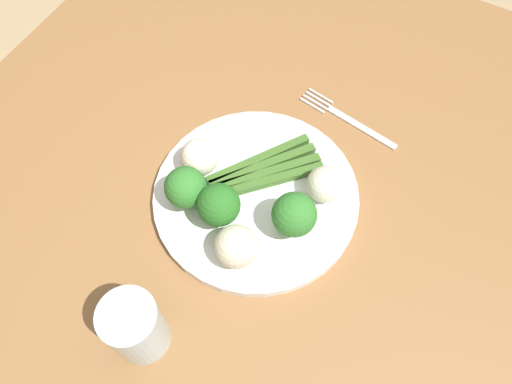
# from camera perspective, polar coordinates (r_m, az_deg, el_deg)

# --- Properties ---
(ground_plane) EXTENTS (6.00, 6.00, 0.02)m
(ground_plane) POSITION_cam_1_polar(r_m,az_deg,el_deg) (1.41, -0.08, -18.86)
(ground_plane) COLOR tan
(dining_table) EXTENTS (1.24, 1.06, 0.75)m
(dining_table) POSITION_cam_1_polar(r_m,az_deg,el_deg) (0.76, -0.14, -10.23)
(dining_table) COLOR olive
(dining_table) RESTS_ON ground_plane
(plate) EXTENTS (0.28, 0.28, 0.01)m
(plate) POSITION_cam_1_polar(r_m,az_deg,el_deg) (0.70, -0.00, -0.49)
(plate) COLOR white
(plate) RESTS_ON dining_table
(asparagus_bundle) EXTENTS (0.15, 0.14, 0.01)m
(asparagus_bundle) POSITION_cam_1_polar(r_m,az_deg,el_deg) (0.70, 0.92, 2.45)
(asparagus_bundle) COLOR #3D6626
(asparagus_bundle) RESTS_ON plate
(broccoli_front_left) EXTENTS (0.06, 0.06, 0.07)m
(broccoli_front_left) POSITION_cam_1_polar(r_m,az_deg,el_deg) (0.66, -7.95, 0.48)
(broccoli_front_left) COLOR #609E3D
(broccoli_front_left) RESTS_ON plate
(broccoli_right) EXTENTS (0.06, 0.06, 0.07)m
(broccoli_right) POSITION_cam_1_polar(r_m,az_deg,el_deg) (0.63, 4.33, -2.60)
(broccoli_right) COLOR #609E3D
(broccoli_right) RESTS_ON plate
(broccoli_front) EXTENTS (0.06, 0.06, 0.07)m
(broccoli_front) POSITION_cam_1_polar(r_m,az_deg,el_deg) (0.64, -4.25, -1.50)
(broccoli_front) COLOR #568E33
(broccoli_front) RESTS_ON plate
(cauliflower_outer_edge) EXTENTS (0.05, 0.05, 0.05)m
(cauliflower_outer_edge) POSITION_cam_1_polar(r_m,az_deg,el_deg) (0.70, -6.39, 3.97)
(cauliflower_outer_edge) COLOR white
(cauliflower_outer_edge) RESTS_ON plate
(cauliflower_back) EXTENTS (0.05, 0.05, 0.05)m
(cauliflower_back) POSITION_cam_1_polar(r_m,az_deg,el_deg) (0.68, 7.77, 0.86)
(cauliflower_back) COLOR silver
(cauliflower_back) RESTS_ON plate
(cauliflower_left) EXTENTS (0.06, 0.06, 0.06)m
(cauliflower_left) POSITION_cam_1_polar(r_m,az_deg,el_deg) (0.63, -2.27, -6.17)
(cauliflower_left) COLOR beige
(cauliflower_left) RESTS_ON plate
(fork) EXTENTS (0.05, 0.17, 0.00)m
(fork) POSITION_cam_1_polar(r_m,az_deg,el_deg) (0.79, 10.26, 8.09)
(fork) COLOR silver
(fork) RESTS_ON dining_table
(water_glass) EXTENTS (0.07, 0.07, 0.10)m
(water_glass) POSITION_cam_1_polar(r_m,az_deg,el_deg) (0.61, -13.44, -14.62)
(water_glass) COLOR silver
(water_glass) RESTS_ON dining_table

